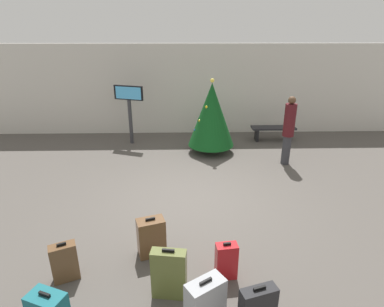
{
  "coord_description": "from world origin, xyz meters",
  "views": [
    {
      "loc": [
        -0.11,
        -6.13,
        3.57
      ],
      "look_at": [
        0.07,
        0.54,
        0.9
      ],
      "focal_mm": 29.26,
      "sensor_mm": 36.0,
      "label": 1
    }
  ],
  "objects": [
    {
      "name": "suitcase_0",
      "position": [
        -0.67,
        -1.79,
        0.33
      ],
      "size": [
        0.51,
        0.4,
        0.71
      ],
      "color": "brown",
      "rests_on": "ground_plane"
    },
    {
      "name": "back_wall",
      "position": [
        0.0,
        4.98,
        1.56
      ],
      "size": [
        16.0,
        0.2,
        3.11
      ],
      "primitive_type": "cube",
      "color": "beige",
      "rests_on": "ground_plane"
    },
    {
      "name": "waiting_bench",
      "position": [
        2.91,
        3.94,
        0.36
      ],
      "size": [
        1.48,
        0.44,
        0.48
      ],
      "color": "black",
      "rests_on": "ground_plane"
    },
    {
      "name": "suitcase_2",
      "position": [
        -0.34,
        -2.7,
        0.38
      ],
      "size": [
        0.51,
        0.24,
        0.81
      ],
      "color": "#59602D",
      "rests_on": "ground_plane"
    },
    {
      "name": "suitcase_1",
      "position": [
        0.14,
        -3.13,
        0.32
      ],
      "size": [
        0.56,
        0.49,
        0.68
      ],
      "color": "#9EA0A5",
      "rests_on": "ground_plane"
    },
    {
      "name": "flight_info_kiosk",
      "position": [
        -1.86,
        3.79,
        1.35
      ],
      "size": [
        0.95,
        0.4,
        1.91
      ],
      "color": "#333338",
      "rests_on": "ground_plane"
    },
    {
      "name": "traveller_0",
      "position": [
        2.74,
        1.96,
        1.03
      ],
      "size": [
        0.39,
        0.39,
        1.92
      ],
      "color": "#333338",
      "rests_on": "ground_plane"
    },
    {
      "name": "holiday_tree",
      "position": [
        0.71,
        2.9,
        1.19
      ],
      "size": [
        1.39,
        1.39,
        2.25
      ],
      "color": "#4C3319",
      "rests_on": "ground_plane"
    },
    {
      "name": "ground_plane",
      "position": [
        0.0,
        0.0,
        0.0
      ],
      "size": [
        16.0,
        16.0,
        0.0
      ],
      "primitive_type": "plane",
      "color": "#514C47"
    },
    {
      "name": "suitcase_4",
      "position": [
        0.51,
        -2.36,
        0.3
      ],
      "size": [
        0.34,
        0.22,
        0.63
      ],
      "color": "#B2191E",
      "rests_on": "ground_plane"
    },
    {
      "name": "suitcase_5",
      "position": [
        -1.92,
        -2.33,
        0.31
      ],
      "size": [
        0.42,
        0.32,
        0.66
      ],
      "color": "brown",
      "rests_on": "ground_plane"
    }
  ]
}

